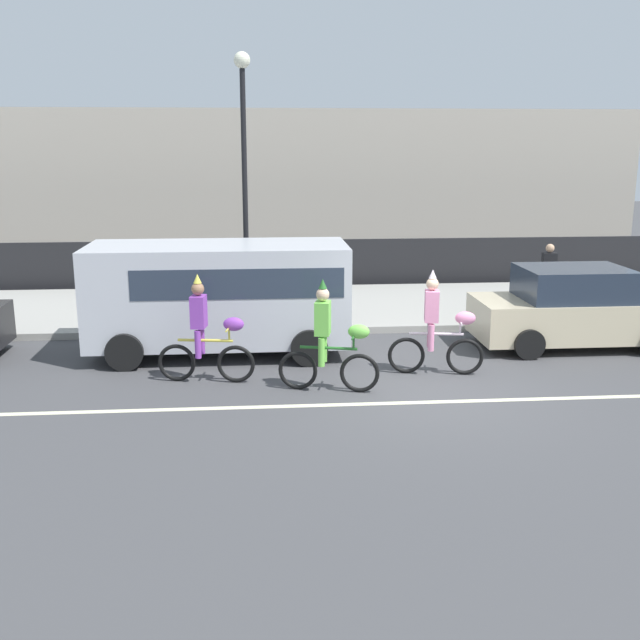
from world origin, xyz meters
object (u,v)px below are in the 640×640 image
parade_cyclist_lime (329,343)px  pedestrian_onlooker (548,276)px  street_lamp_post (244,147)px  parked_van_silver (223,290)px  parked_car_beige (575,309)px  parade_cyclist_purple (206,335)px  parade_cyclist_pink (437,329)px

parade_cyclist_lime → pedestrian_onlooker: (5.71, 5.01, 0.17)m
street_lamp_post → pedestrian_onlooker: size_ratio=3.62×
parked_van_silver → street_lamp_post: (0.44, 2.62, 2.71)m
parade_cyclist_lime → pedestrian_onlooker: size_ratio=1.19×
parked_car_beige → parade_cyclist_purple: bearing=-166.6°
parked_van_silver → street_lamp_post: bearing=80.5°
parade_cyclist_pink → parade_cyclist_purple: bearing=-178.4°
pedestrian_onlooker → parked_car_beige: bearing=-99.5°
parade_cyclist_lime → parked_van_silver: size_ratio=0.38×
parade_cyclist_pink → parade_cyclist_lime: bearing=-158.8°
parade_cyclist_lime → parked_van_silver: (-1.86, 2.48, 0.44)m
parked_car_beige → street_lamp_post: street_lamp_post is taller
parade_cyclist_purple → street_lamp_post: size_ratio=0.33×
pedestrian_onlooker → parade_cyclist_purple: bearing=-150.9°
parked_van_silver → parked_car_beige: bearing=-0.5°
parade_cyclist_pink → parked_van_silver: bearing=156.4°
parade_cyclist_pink → street_lamp_post: (-3.44, 4.32, 3.15)m
parade_cyclist_lime → street_lamp_post: (-1.42, 5.10, 3.15)m
parade_cyclist_purple → pedestrian_onlooker: (7.79, 4.35, 0.17)m
parked_van_silver → street_lamp_post: street_lamp_post is taller
parked_van_silver → street_lamp_post: size_ratio=0.85×
pedestrian_onlooker → parked_van_silver: bearing=-161.5°
parade_cyclist_lime → pedestrian_onlooker: parade_cyclist_lime is taller
parade_cyclist_lime → parked_van_silver: bearing=126.9°
parade_cyclist_pink → parked_car_beige: parade_cyclist_pink is taller
parade_cyclist_lime → parade_cyclist_pink: size_ratio=1.00×
parade_cyclist_purple → parked_van_silver: (0.22, 1.81, 0.44)m
parade_cyclist_purple → street_lamp_post: 5.48m
parade_cyclist_purple → parade_cyclist_pink: size_ratio=1.00×
parade_cyclist_lime → parade_cyclist_pink: same height
parade_cyclist_purple → street_lamp_post: (0.66, 4.43, 3.15)m
parade_cyclist_purple → pedestrian_onlooker: size_ratio=1.19×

